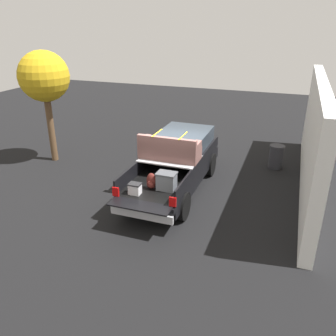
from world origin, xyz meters
TOP-DOWN VIEW (x-y plane):
  - ground_plane at (0.00, 0.00)m, footprint 40.00×40.00m
  - pickup_truck at (0.38, -0.00)m, footprint 6.05×2.06m
  - building_facade at (1.97, -4.43)m, footprint 9.86×0.36m
  - tree_background at (0.99, 5.85)m, footprint 2.02×2.02m
  - trash_can at (3.35, -3.25)m, footprint 0.60×0.60m

SIDE VIEW (x-z plane):
  - ground_plane at x=0.00m, z-range 0.00..0.00m
  - trash_can at x=3.35m, z-range 0.01..0.99m
  - pickup_truck at x=0.38m, z-range -0.14..2.09m
  - building_facade at x=1.97m, z-range 0.00..3.78m
  - tree_background at x=0.99m, z-range 1.23..5.81m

